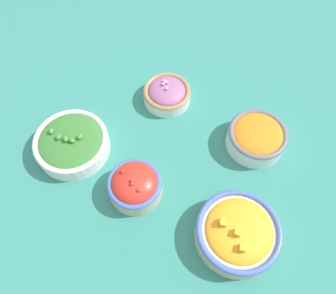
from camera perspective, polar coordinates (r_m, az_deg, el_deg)
The scene contains 6 objects.
ground_plane at distance 0.73m, azimuth 0.00°, elevation -1.14°, with size 3.00×3.00×0.00m, color #337F75.
bowl_red_onion at distance 0.80m, azimuth -0.19°, elevation 9.34°, with size 0.11×0.11×0.05m.
bowl_squash at distance 0.65m, azimuth 12.05°, elevation -14.32°, with size 0.16×0.16×0.07m.
bowl_broccoli at distance 0.75m, azimuth -16.46°, elevation 0.70°, with size 0.16×0.16×0.06m.
bowl_cherry_tomatoes at distance 0.67m, azimuth -5.80°, elevation -6.63°, with size 0.11×0.11×0.07m.
bowl_carrots at distance 0.75m, azimuth 15.21°, elevation 1.73°, with size 0.13×0.13×0.06m.
Camera 1 is at (0.12, -0.33, 0.65)m, focal length 35.00 mm.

